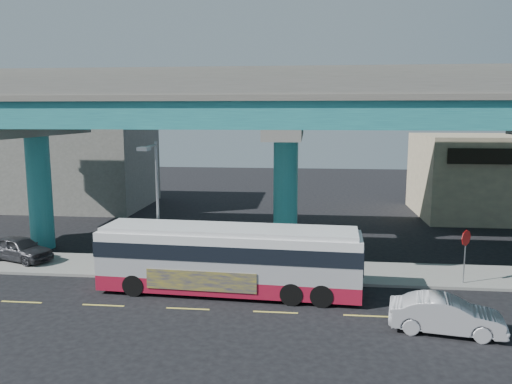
# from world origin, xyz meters

# --- Properties ---
(ground) EXTENTS (120.00, 120.00, 0.00)m
(ground) POSITION_xyz_m (0.00, 0.00, 0.00)
(ground) COLOR black
(ground) RESTS_ON ground
(sidewalk) EXTENTS (70.00, 4.00, 0.15)m
(sidewalk) POSITION_xyz_m (0.00, 5.50, 0.07)
(sidewalk) COLOR gray
(sidewalk) RESTS_ON ground
(lane_markings) EXTENTS (58.00, 0.12, 0.01)m
(lane_markings) POSITION_xyz_m (-0.00, -0.30, 0.01)
(lane_markings) COLOR #D8C64C
(lane_markings) RESTS_ON ground
(viaduct) EXTENTS (52.00, 12.40, 11.70)m
(viaduct) POSITION_xyz_m (-0.00, 9.11, 9.14)
(viaduct) COLOR #1F6E78
(viaduct) RESTS_ON ground
(building_beige) EXTENTS (14.00, 10.23, 7.00)m
(building_beige) POSITION_xyz_m (18.00, 22.98, 3.51)
(building_beige) COLOR #BFAF88
(building_beige) RESTS_ON ground
(building_concrete) EXTENTS (12.00, 10.00, 9.00)m
(building_concrete) POSITION_xyz_m (-20.00, 24.00, 4.50)
(building_concrete) COLOR gray
(building_concrete) RESTS_ON ground
(transit_bus) EXTENTS (13.03, 3.48, 3.31)m
(transit_bus) POSITION_xyz_m (-2.45, 2.03, 1.81)
(transit_bus) COLOR maroon
(transit_bus) RESTS_ON ground
(sedan) EXTENTS (3.10, 5.01, 1.47)m
(sedan) POSITION_xyz_m (6.99, -1.64, 0.74)
(sedan) COLOR #B3B3B8
(sedan) RESTS_ON ground
(parked_car) EXTENTS (4.39, 5.30, 1.44)m
(parked_car) POSITION_xyz_m (-15.62, 5.71, 0.87)
(parked_car) COLOR #313136
(parked_car) RESTS_ON sidewalk
(street_lamp) EXTENTS (0.50, 2.38, 7.20)m
(street_lamp) POSITION_xyz_m (-6.59, 3.46, 4.86)
(street_lamp) COLOR gray
(street_lamp) RESTS_ON sidewalk
(stop_sign) EXTENTS (0.63, 0.61, 2.81)m
(stop_sign) POSITION_xyz_m (9.41, 4.18, 2.20)
(stop_sign) COLOR gray
(stop_sign) RESTS_ON sidewalk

